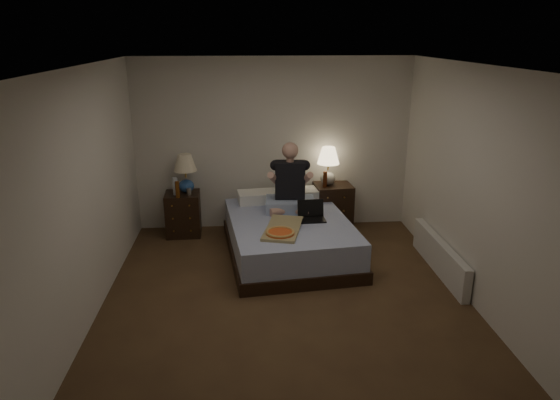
{
  "coord_description": "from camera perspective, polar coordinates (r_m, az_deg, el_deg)",
  "views": [
    {
      "loc": [
        -0.42,
        -4.88,
        2.79
      ],
      "look_at": [
        0.0,
        0.9,
        0.85
      ],
      "focal_mm": 32.0,
      "sensor_mm": 36.0,
      "label": 1
    }
  ],
  "objects": [
    {
      "name": "nightstand_left",
      "position": [
        7.34,
        -10.99,
        -1.57
      ],
      "size": [
        0.5,
        0.45,
        0.63
      ],
      "primitive_type": "cube",
      "rotation": [
        0.0,
        0.0,
        0.03
      ],
      "color": "black",
      "rests_on": "floor"
    },
    {
      "name": "laptop",
      "position": [
        6.41,
        3.69,
        -1.34
      ],
      "size": [
        0.35,
        0.29,
        0.24
      ],
      "primitive_type": null,
      "rotation": [
        0.0,
        0.0,
        0.04
      ],
      "color": "black",
      "rests_on": "bed"
    },
    {
      "name": "nightstand_right",
      "position": [
        7.47,
        6.03,
        -0.75
      ],
      "size": [
        0.57,
        0.52,
        0.68
      ],
      "primitive_type": "cube",
      "rotation": [
        0.0,
        0.0,
        0.09
      ],
      "color": "black",
      "rests_on": "floor"
    },
    {
      "name": "beer_bottle_left",
      "position": [
        7.02,
        -11.64,
        1.17
      ],
      "size": [
        0.06,
        0.06,
        0.23
      ],
      "primitive_type": "cylinder",
      "color": "#562D0C",
      "rests_on": "nightstand_left"
    },
    {
      "name": "wall_left",
      "position": [
        5.36,
        -21.1,
        0.51
      ],
      "size": [
        0.0,
        4.5,
        2.5
      ],
      "primitive_type": "cube",
      "rotation": [
        1.57,
        0.0,
        1.57
      ],
      "color": "silver",
      "rests_on": "ground"
    },
    {
      "name": "lamp_left",
      "position": [
        7.19,
        -10.74,
        3.0
      ],
      "size": [
        0.39,
        0.39,
        0.56
      ],
      "primitive_type": null,
      "rotation": [
        0.0,
        0.0,
        -0.25
      ],
      "color": "#254B8B",
      "rests_on": "nightstand_left"
    },
    {
      "name": "pizza_box",
      "position": [
        5.93,
        0.02,
        -3.82
      ],
      "size": [
        0.58,
        0.84,
        0.08
      ],
      "primitive_type": null,
      "rotation": [
        0.0,
        0.0,
        -0.25
      ],
      "color": "tan",
      "rests_on": "bed"
    },
    {
      "name": "soda_can",
      "position": [
        7.13,
        -10.36,
        0.96
      ],
      "size": [
        0.07,
        0.07,
        0.1
      ],
      "primitive_type": "cylinder",
      "color": "#B0B0AB",
      "rests_on": "nightstand_left"
    },
    {
      "name": "lamp_right",
      "position": [
        7.27,
        5.52,
        3.87
      ],
      "size": [
        0.39,
        0.39,
        0.56
      ],
      "primitive_type": null,
      "rotation": [
        0.0,
        0.0,
        -0.24
      ],
      "color": "#9A9991",
      "rests_on": "nightstand_right"
    },
    {
      "name": "radiator",
      "position": [
        6.44,
        17.77,
        -6.18
      ],
      "size": [
        0.1,
        1.6,
        0.4
      ],
      "primitive_type": "cube",
      "color": "silver",
      "rests_on": "floor"
    },
    {
      "name": "water_bottle",
      "position": [
        7.15,
        -11.9,
        1.55
      ],
      "size": [
        0.07,
        0.07,
        0.25
      ],
      "primitive_type": "cylinder",
      "color": "silver",
      "rests_on": "nightstand_left"
    },
    {
      "name": "wall_back",
      "position": [
        7.31,
        -0.78,
        6.33
      ],
      "size": [
        4.0,
        0.0,
        2.5
      ],
      "primitive_type": "cube",
      "rotation": [
        1.57,
        0.0,
        0.0
      ],
      "color": "silver",
      "rests_on": "ground"
    },
    {
      "name": "person",
      "position": [
        6.67,
        1.16,
        2.6
      ],
      "size": [
        0.7,
        0.57,
        0.93
      ],
      "primitive_type": null,
      "rotation": [
        0.0,
        0.0,
        -0.07
      ],
      "color": "black",
      "rests_on": "bed"
    },
    {
      "name": "bed",
      "position": [
        6.57,
        1.06,
        -4.26
      ],
      "size": [
        1.72,
        2.16,
        0.5
      ],
      "primitive_type": "cube",
      "rotation": [
        0.0,
        0.0,
        0.12
      ],
      "color": "#5366A6",
      "rests_on": "floor"
    },
    {
      "name": "wall_right",
      "position": [
        5.67,
        21.34,
        1.43
      ],
      "size": [
        0.0,
        4.5,
        2.5
      ],
      "primitive_type": "cube",
      "rotation": [
        1.57,
        0.0,
        -1.57
      ],
      "color": "silver",
      "rests_on": "ground"
    },
    {
      "name": "ceiling",
      "position": [
        4.91,
        0.8,
        15.11
      ],
      "size": [
        4.0,
        4.5,
        0.0
      ],
      "primitive_type": "cube",
      "rotation": [
        3.14,
        0.0,
        0.0
      ],
      "color": "white",
      "rests_on": "ground"
    },
    {
      "name": "floor",
      "position": [
        5.64,
        0.68,
        -11.15
      ],
      "size": [
        4.0,
        4.5,
        0.0
      ],
      "primitive_type": "cube",
      "color": "brown",
      "rests_on": "ground"
    },
    {
      "name": "beer_bottle_right",
      "position": [
        7.2,
        5.17,
        2.37
      ],
      "size": [
        0.06,
        0.06,
        0.23
      ],
      "primitive_type": "cylinder",
      "color": "#4E1F0B",
      "rests_on": "nightstand_right"
    },
    {
      "name": "wall_front",
      "position": [
        3.08,
        4.38,
        -11.57
      ],
      "size": [
        4.0,
        0.0,
        2.5
      ],
      "primitive_type": "cube",
      "rotation": [
        -1.57,
        0.0,
        0.0
      ],
      "color": "silver",
      "rests_on": "ground"
    }
  ]
}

